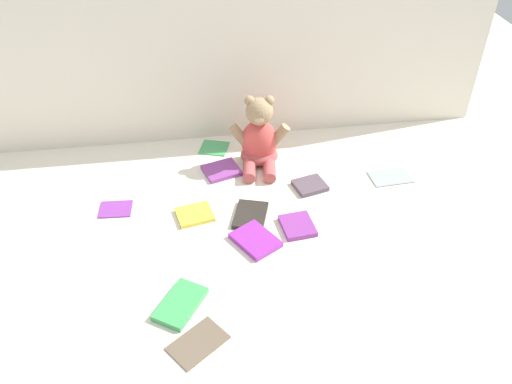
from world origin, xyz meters
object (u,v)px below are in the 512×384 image
object	(u,v)px
book_case_3	(255,240)
book_case_6	(198,342)
book_case_10	(298,226)
book_case_8	(310,185)
book_case_2	(214,147)
book_case_0	(115,209)
book_case_4	(250,215)
book_case_9	(391,176)
teddy_bear	(259,140)
book_case_1	(222,170)
book_case_5	(180,304)
book_case_7	(195,215)

from	to	relation	value
book_case_3	book_case_6	world-z (taller)	book_case_3
book_case_10	book_case_8	bearing A→B (deg)	60.52
book_case_2	book_case_0	bearing A→B (deg)	-29.34
book_case_4	book_case_9	size ratio (longest dim) A/B	0.94
teddy_bear	book_case_8	distance (m)	0.23
book_case_0	book_case_3	bearing A→B (deg)	67.53
book_case_2	book_case_1	bearing A→B (deg)	23.10
book_case_8	book_case_4	bearing A→B (deg)	-75.73
book_case_1	book_case_8	xyz separation A→B (m)	(0.27, -0.12, 0.00)
book_case_2	teddy_bear	bearing A→B (deg)	70.96
book_case_2	book_case_6	distance (m)	0.82
teddy_bear	book_case_0	xyz separation A→B (m)	(-0.47, -0.19, -0.09)
book_case_5	book_case_10	xyz separation A→B (m)	(0.35, 0.24, -0.00)
book_case_4	book_case_6	xyz separation A→B (m)	(-0.18, -0.43, -0.00)
teddy_bear	book_case_7	size ratio (longest dim) A/B	2.37
book_case_7	book_case_10	xyz separation A→B (m)	(0.29, -0.10, 0.00)
book_case_2	book_case_7	bearing A→B (deg)	4.32
book_case_1	book_case_0	bearing A→B (deg)	97.15
book_case_0	book_case_6	xyz separation A→B (m)	(0.22, -0.52, -0.00)
book_case_9	book_case_10	bearing A→B (deg)	-64.58
book_case_6	book_case_2	bearing A→B (deg)	136.30
book_case_1	book_case_3	distance (m)	0.36
book_case_7	book_case_1	bearing A→B (deg)	-37.37
book_case_5	book_case_3	bearing A→B (deg)	76.08
teddy_bear	book_case_1	xyz separation A→B (m)	(-0.13, -0.04, -0.09)
book_case_0	book_case_6	bearing A→B (deg)	26.95
book_case_0	book_case_7	distance (m)	0.24
book_case_0	book_case_3	xyz separation A→B (m)	(0.40, -0.20, 0.00)
book_case_5	book_case_9	bearing A→B (deg)	65.52
book_case_0	book_case_4	xyz separation A→B (m)	(0.40, -0.09, 0.00)
book_case_3	book_case_9	bearing A→B (deg)	175.19
book_case_0	book_case_9	world-z (taller)	book_case_0
teddy_bear	book_case_3	size ratio (longest dim) A/B	1.92
book_case_1	book_case_7	xyz separation A→B (m)	(-0.10, -0.21, -0.00)
book_case_5	book_case_6	xyz separation A→B (m)	(0.04, -0.12, -0.00)
book_case_5	book_case_1	bearing A→B (deg)	107.78
teddy_bear	book_case_3	world-z (taller)	teddy_bear
book_case_4	book_case_7	world-z (taller)	same
book_case_9	book_case_10	world-z (taller)	book_case_10
book_case_7	book_case_8	bearing A→B (deg)	-88.77
book_case_5	book_case_9	xyz separation A→B (m)	(0.70, 0.44, -0.00)
teddy_bear	book_case_6	bearing A→B (deg)	-101.44
book_case_0	book_case_9	xyz separation A→B (m)	(0.89, 0.04, -0.00)
book_case_5	book_case_6	size ratio (longest dim) A/B	1.06
teddy_bear	book_case_7	distance (m)	0.35
book_case_7	book_case_4	bearing A→B (deg)	-111.47
book_case_0	book_case_1	world-z (taller)	book_case_1
book_case_4	book_case_9	bearing A→B (deg)	32.39
teddy_bear	book_case_7	xyz separation A→B (m)	(-0.23, -0.25, -0.09)
book_case_6	book_case_9	distance (m)	0.87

